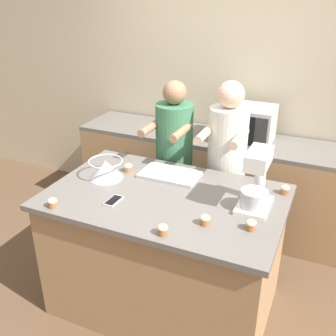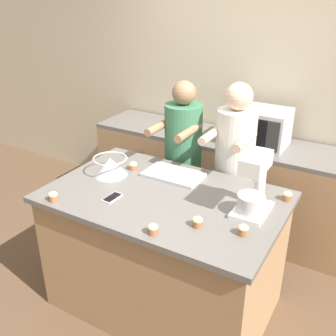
% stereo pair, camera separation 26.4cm
% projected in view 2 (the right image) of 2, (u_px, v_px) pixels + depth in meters
% --- Properties ---
extents(ground_plane, '(16.00, 16.00, 0.00)m').
position_uv_depth(ground_plane, '(165.00, 300.00, 3.09)').
color(ground_plane, brown).
extents(back_wall, '(10.00, 0.06, 2.70)m').
position_uv_depth(back_wall, '(250.00, 88.00, 3.77)').
color(back_wall, beige).
rests_on(back_wall, ground_plane).
extents(island_counter, '(1.61, 1.03, 0.95)m').
position_uv_depth(island_counter, '(164.00, 251.00, 2.88)').
color(island_counter, '#A87F56').
rests_on(island_counter, ground_plane).
extents(back_counter, '(2.80, 0.60, 0.94)m').
position_uv_depth(back_counter, '(230.00, 184.00, 3.87)').
color(back_counter, '#A87F56').
rests_on(back_counter, ground_plane).
extents(person_left, '(0.33, 0.50, 1.57)m').
position_uv_depth(person_left, '(183.00, 167.00, 3.38)').
color(person_left, '#33384C').
rests_on(person_left, ground_plane).
extents(person_right, '(0.33, 0.49, 1.61)m').
position_uv_depth(person_right, '(233.00, 176.00, 3.16)').
color(person_right, '#232328').
rests_on(person_right, ground_plane).
extents(stand_mixer, '(0.20, 0.30, 0.40)m').
position_uv_depth(stand_mixer, '(254.00, 188.00, 2.40)').
color(stand_mixer, white).
rests_on(stand_mixer, island_counter).
extents(mixing_bowl, '(0.26, 0.26, 0.14)m').
position_uv_depth(mixing_bowl, '(110.00, 166.00, 2.93)').
color(mixing_bowl, '#BCBCC1').
rests_on(mixing_bowl, island_counter).
extents(baking_tray, '(0.43, 0.26, 0.04)m').
position_uv_depth(baking_tray, '(173.00, 174.00, 2.93)').
color(baking_tray, '#BCBCC1').
rests_on(baking_tray, island_counter).
extents(microwave_oven, '(0.50, 0.38, 0.33)m').
position_uv_depth(microwave_oven, '(259.00, 127.00, 3.49)').
color(microwave_oven, '#B7B7BC').
rests_on(microwave_oven, back_counter).
extents(cell_phone, '(0.07, 0.15, 0.01)m').
position_uv_depth(cell_phone, '(112.00, 198.00, 2.63)').
color(cell_phone, silver).
rests_on(cell_phone, island_counter).
extents(cupcake_0, '(0.06, 0.06, 0.06)m').
position_uv_depth(cupcake_0, '(287.00, 196.00, 2.60)').
color(cupcake_0, '#9E6038').
rests_on(cupcake_0, island_counter).
extents(cupcake_1, '(0.06, 0.06, 0.06)m').
position_uv_depth(cupcake_1, '(243.00, 230.00, 2.24)').
color(cupcake_1, '#9E6038').
rests_on(cupcake_1, island_counter).
extents(cupcake_2, '(0.06, 0.06, 0.06)m').
position_uv_depth(cupcake_2, '(153.00, 229.00, 2.25)').
color(cupcake_2, '#9E6038').
rests_on(cupcake_2, island_counter).
extents(cupcake_3, '(0.06, 0.06, 0.06)m').
position_uv_depth(cupcake_3, '(197.00, 222.00, 2.32)').
color(cupcake_3, '#9E6038').
rests_on(cupcake_3, island_counter).
extents(cupcake_4, '(0.06, 0.06, 0.06)m').
position_uv_depth(cupcake_4, '(133.00, 166.00, 3.03)').
color(cupcake_4, '#9E6038').
rests_on(cupcake_4, island_counter).
extents(cupcake_5, '(0.06, 0.06, 0.06)m').
position_uv_depth(cupcake_5, '(53.00, 196.00, 2.59)').
color(cupcake_5, '#9E6038').
rests_on(cupcake_5, island_counter).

